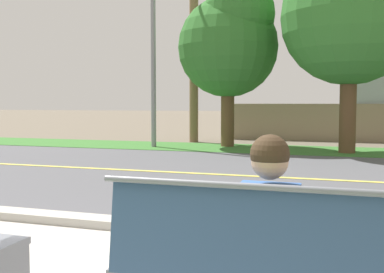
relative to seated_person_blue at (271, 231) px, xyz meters
The scene contains 9 objects.
ground_plane 7.77m from the seated_person_blue, 99.99° to the left, with size 140.00×140.00×0.00m, color #665B4C.
curb_edge 2.46m from the seated_person_blue, 124.28° to the left, with size 44.00×0.30×0.11m, color #ADA89E.
street_asphalt 6.30m from the seated_person_blue, 102.37° to the left, with size 52.00×8.00×0.01m, color #515156.
road_centre_line 6.30m from the seated_person_blue, 102.37° to the left, with size 48.00×0.14×0.01m, color #E0CC4C.
far_verge_grass 11.59m from the seated_person_blue, 96.66° to the left, with size 48.00×2.80×0.02m, color #38702D.
seated_person_blue is the anchor object (origin of this frame).
streetlamp 12.97m from the seated_person_blue, 115.33° to the left, with size 0.24×2.10×7.38m.
shade_tree_far_left 12.59m from the seated_person_blue, 104.14° to the left, with size 3.23×3.23×5.33m.
shade_tree_left 11.55m from the seated_person_blue, 86.26° to the left, with size 3.85×3.85×6.35m.
Camera 1 is at (1.71, -2.29, 1.43)m, focal length 43.04 mm.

